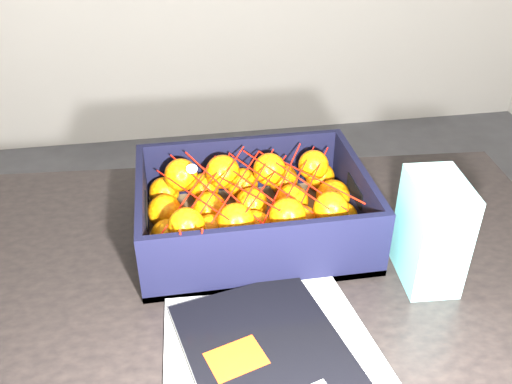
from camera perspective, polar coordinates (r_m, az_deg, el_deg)
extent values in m
cube|color=black|center=(0.92, -2.58, -10.88)|extent=(1.25, 0.88, 0.04)
cylinder|color=black|center=(1.55, 16.82, -9.22)|extent=(0.06, 0.06, 0.71)
cube|color=#B3B4AF|center=(0.79, -1.47, -17.31)|extent=(0.22, 0.29, 0.01)
cube|color=#B3B4AF|center=(0.80, 4.66, -16.23)|extent=(0.25, 0.31, 0.01)
cube|color=black|center=(0.79, 1.38, -16.40)|extent=(0.27, 0.32, 0.01)
cube|color=#EC3A0C|center=(0.78, -2.03, -16.57)|extent=(0.09, 0.07, 0.00)
cube|color=brown|center=(1.01, -0.28, -4.03)|extent=(0.39, 0.29, 0.01)
cube|color=black|center=(1.10, -1.48, 2.67)|extent=(0.39, 0.01, 0.12)
cube|color=black|center=(0.87, 1.23, -6.68)|extent=(0.39, 0.01, 0.12)
cube|color=black|center=(0.97, -11.45, -2.48)|extent=(0.01, 0.27, 0.12)
cube|color=black|center=(1.02, 10.31, -0.43)|extent=(0.01, 0.27, 0.12)
sphere|color=#D86704|center=(0.90, -9.04, -6.94)|extent=(0.06, 0.06, 0.06)
sphere|color=#D86704|center=(0.95, -8.98, -4.52)|extent=(0.06, 0.06, 0.06)
sphere|color=#D86704|center=(1.01, -9.28, -1.94)|extent=(0.06, 0.06, 0.06)
sphere|color=#D86704|center=(1.06, -9.33, 0.01)|extent=(0.06, 0.06, 0.06)
sphere|color=#D86704|center=(0.90, -4.14, -6.47)|extent=(0.06, 0.06, 0.06)
sphere|color=#D86704|center=(0.95, -4.61, -4.03)|extent=(0.06, 0.06, 0.06)
sphere|color=#D86704|center=(1.01, -4.75, -1.68)|extent=(0.06, 0.06, 0.06)
sphere|color=#D86704|center=(1.07, -5.33, 0.43)|extent=(0.06, 0.06, 0.06)
sphere|color=#D86704|center=(0.90, 1.06, -6.23)|extent=(0.06, 0.06, 0.06)
sphere|color=#D86704|center=(0.96, -0.12, -3.57)|extent=(0.06, 0.06, 0.06)
sphere|color=#D86704|center=(1.02, -0.46, -1.17)|extent=(0.06, 0.06, 0.06)
sphere|color=#D86704|center=(1.07, -1.41, 0.85)|extent=(0.06, 0.06, 0.06)
sphere|color=#D86704|center=(0.92, 5.55, -5.68)|extent=(0.06, 0.06, 0.06)
sphere|color=#D86704|center=(0.97, 4.76, -3.16)|extent=(0.06, 0.06, 0.06)
sphere|color=#D86704|center=(1.03, 3.63, -0.93)|extent=(0.06, 0.06, 0.06)
sphere|color=#D86704|center=(1.09, 2.77, 1.29)|extent=(0.06, 0.06, 0.06)
sphere|color=#D86704|center=(0.94, 9.96, -5.02)|extent=(0.06, 0.06, 0.06)
sphere|color=#D86704|center=(0.99, 8.70, -2.62)|extent=(0.06, 0.06, 0.06)
sphere|color=#D86704|center=(1.05, 7.83, -0.46)|extent=(0.06, 0.06, 0.06)
sphere|color=#D86704|center=(1.10, 6.52, 1.55)|extent=(0.06, 0.06, 0.06)
sphere|color=#D86704|center=(0.89, -7.10, -3.46)|extent=(0.06, 0.06, 0.06)
sphere|color=#D86704|center=(1.02, -7.66, 1.72)|extent=(0.06, 0.06, 0.06)
sphere|color=#D86704|center=(0.89, -2.06, -3.03)|extent=(0.06, 0.06, 0.06)
sphere|color=#D86704|center=(1.02, -3.41, 2.06)|extent=(0.06, 0.06, 0.06)
sphere|color=#D86704|center=(0.90, 3.24, -2.47)|extent=(0.06, 0.06, 0.06)
sphere|color=#D86704|center=(1.03, 1.38, 2.33)|extent=(0.06, 0.06, 0.06)
sphere|color=#D86704|center=(0.93, 7.64, -1.71)|extent=(0.06, 0.06, 0.06)
sphere|color=#D86704|center=(1.05, 5.87, 2.75)|extent=(0.06, 0.06, 0.06)
cylinder|color=red|center=(0.94, -6.72, -0.12)|extent=(0.11, 0.20, 0.02)
cylinder|color=red|center=(0.95, -5.16, 0.58)|extent=(0.11, 0.20, 0.02)
cylinder|color=red|center=(0.94, -3.50, 0.62)|extent=(0.11, 0.20, 0.03)
cylinder|color=red|center=(0.95, -1.92, 0.53)|extent=(0.11, 0.20, 0.03)
cylinder|color=red|center=(0.96, -0.33, 0.66)|extent=(0.11, 0.20, 0.01)
cylinder|color=red|center=(0.96, 1.21, 1.16)|extent=(0.11, 0.20, 0.01)
cylinder|color=red|center=(0.96, 2.81, 1.45)|extent=(0.11, 0.20, 0.01)
cylinder|color=red|center=(0.96, 4.47, 1.37)|extent=(0.11, 0.20, 0.01)
cylinder|color=red|center=(0.97, 6.07, 1.39)|extent=(0.11, 0.20, 0.02)
cylinder|color=red|center=(0.95, -6.73, -0.05)|extent=(0.11, 0.20, 0.02)
cylinder|color=red|center=(0.95, -5.15, 0.37)|extent=(0.11, 0.20, 0.01)
cylinder|color=red|center=(0.95, -3.59, 1.08)|extent=(0.11, 0.20, 0.02)
cylinder|color=red|center=(0.94, -1.88, 0.87)|extent=(0.11, 0.20, 0.01)
cylinder|color=red|center=(0.95, -0.26, 0.67)|extent=(0.11, 0.20, 0.02)
cylinder|color=red|center=(0.96, 1.22, 1.11)|extent=(0.11, 0.20, 0.02)
cylinder|color=red|center=(0.97, 2.77, 1.13)|extent=(0.11, 0.20, 0.03)
cylinder|color=red|center=(0.97, 4.34, 1.63)|extent=(0.11, 0.20, 0.01)
cylinder|color=red|center=(0.98, 5.88, 1.50)|extent=(0.11, 0.20, 0.00)
cylinder|color=red|center=(0.85, -7.62, -5.47)|extent=(0.00, 0.03, 0.09)
cylinder|color=red|center=(0.85, -5.59, -5.28)|extent=(0.01, 0.04, 0.08)
cube|color=silver|center=(0.91, 17.46, -3.85)|extent=(0.09, 0.12, 0.18)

